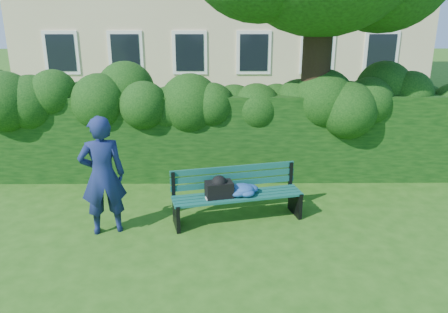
{
  "coord_description": "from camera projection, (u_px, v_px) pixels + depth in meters",
  "views": [
    {
      "loc": [
        -0.07,
        -6.78,
        3.35
      ],
      "look_at": [
        0.0,
        0.6,
        0.95
      ],
      "focal_mm": 35.0,
      "sensor_mm": 36.0,
      "label": 1
    }
  ],
  "objects": [
    {
      "name": "park_bench",
      "position": [
        234.0,
        192.0,
        7.34
      ],
      "size": [
        2.26,
        1.05,
        0.89
      ],
      "rotation": [
        0.0,
        0.0,
        0.23
      ],
      "color": "#0D4134",
      "rests_on": "ground"
    },
    {
      "name": "ground",
      "position": [
        224.0,
        220.0,
        7.48
      ],
      "size": [
        80.0,
        80.0,
        0.0
      ],
      "primitive_type": "plane",
      "color": "#245413",
      "rests_on": "ground"
    },
    {
      "name": "hedge",
      "position": [
        223.0,
        136.0,
        9.29
      ],
      "size": [
        10.0,
        1.0,
        1.8
      ],
      "color": "black",
      "rests_on": "ground"
    },
    {
      "name": "man_reading",
      "position": [
        103.0,
        176.0,
        6.8
      ],
      "size": [
        0.8,
        0.65,
        1.92
      ],
      "primitive_type": "imported",
      "rotation": [
        0.0,
        0.0,
        3.44
      ],
      "color": "navy",
      "rests_on": "ground"
    }
  ]
}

